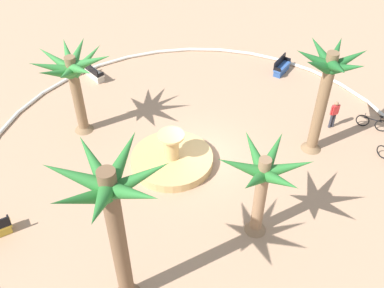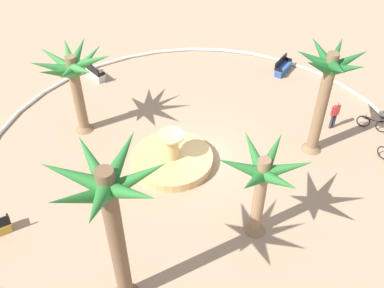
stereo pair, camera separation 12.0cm
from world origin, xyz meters
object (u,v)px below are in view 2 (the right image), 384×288
object	(u,v)px
fountain	(172,159)
bench_north	(95,73)
palm_tree_near_fountain	(262,179)
bicycle_red_frame	(373,124)
palm_tree_mid_plaza	(327,82)
palm_tree_by_curb	(111,211)
person_cyclist_helmet	(335,114)
palm_tree_far_side	(73,73)
bench_west	(283,68)

from	to	relation	value
fountain	bench_north	xyz separation A→B (m)	(9.20, 1.29, 0.06)
palm_tree_near_fountain	bicycle_red_frame	size ratio (longest dim) A/B	3.09
fountain	bench_north	bearing A→B (deg)	7.95
palm_tree_mid_plaza	palm_tree_near_fountain	bearing A→B (deg)	121.00
palm_tree_by_curb	person_cyclist_helmet	bearing A→B (deg)	-70.43
palm_tree_by_curb	palm_tree_far_side	bearing A→B (deg)	-6.26
bench_north	person_cyclist_helmet	xyz separation A→B (m)	(-10.31, -10.25, 0.59)
fountain	palm_tree_far_side	xyz separation A→B (m)	(4.51, 3.24, 3.22)
palm_tree_near_fountain	person_cyclist_helmet	world-z (taller)	palm_tree_near_fountain
palm_tree_far_side	bench_north	distance (m)	5.98
palm_tree_far_side	palm_tree_mid_plaza	bearing A→B (deg)	-123.07
palm_tree_near_fountain	bench_west	distance (m)	13.20
bench_west	bicycle_red_frame	distance (m)	6.98
fountain	palm_tree_by_curb	distance (m)	8.60
fountain	palm_tree_near_fountain	world-z (taller)	palm_tree_near_fountain
bench_west	bicycle_red_frame	bearing A→B (deg)	-170.58
fountain	palm_tree_mid_plaza	xyz separation A→B (m)	(-2.09, -6.90, 3.79)
palm_tree_far_side	bench_west	distance (m)	13.32
palm_tree_by_curb	bench_west	bearing A→B (deg)	-53.05
person_cyclist_helmet	bicycle_red_frame	bearing A→B (deg)	-118.96
bench_west	person_cyclist_helmet	distance (m)	5.92
fountain	person_cyclist_helmet	xyz separation A→B (m)	(-1.12, -8.97, 0.65)
palm_tree_far_side	bench_west	xyz separation A→B (m)	(0.22, -12.94, -3.16)
palm_tree_near_fountain	palm_tree_far_side	bearing A→B (deg)	26.11
bicycle_red_frame	person_cyclist_helmet	xyz separation A→B (m)	(1.04, 1.88, 0.56)
fountain	palm_tree_by_curb	bearing A→B (deg)	143.25
bicycle_red_frame	fountain	bearing A→B (deg)	78.76
palm_tree_near_fountain	bench_west	world-z (taller)	palm_tree_near_fountain
bench_west	bench_north	distance (m)	11.86
bicycle_red_frame	person_cyclist_helmet	distance (m)	2.22
palm_tree_far_side	bench_west	bearing A→B (deg)	-89.02
bench_north	bench_west	bearing A→B (deg)	-112.12
bench_west	bench_north	size ratio (longest dim) A/B	0.97
bench_west	person_cyclist_helmet	size ratio (longest dim) A/B	0.97
palm_tree_by_curb	bicycle_red_frame	size ratio (longest dim) A/B	4.81
palm_tree_far_side	bench_north	size ratio (longest dim) A/B	2.82
palm_tree_near_fountain	bench_north	size ratio (longest dim) A/B	2.60
palm_tree_by_curb	palm_tree_near_fountain	bearing A→B (deg)	-84.55
palm_tree_mid_plaza	bicycle_red_frame	world-z (taller)	palm_tree_mid_plaza
fountain	palm_tree_near_fountain	bearing A→B (deg)	-163.52
palm_tree_near_fountain	palm_tree_by_curb	bearing A→B (deg)	95.45
palm_tree_near_fountain	palm_tree_mid_plaza	size ratio (longest dim) A/B	0.75
fountain	person_cyclist_helmet	distance (m)	9.06
palm_tree_by_curb	person_cyclist_helmet	xyz separation A→B (m)	(4.74, -13.34, -3.88)
fountain	bicycle_red_frame	xyz separation A→B (m)	(-2.16, -10.85, 0.10)
palm_tree_by_curb	fountain	bearing A→B (deg)	-36.75
palm_tree_by_curb	person_cyclist_helmet	world-z (taller)	palm_tree_by_curb
palm_tree_near_fountain	person_cyclist_helmet	size ratio (longest dim) A/B	2.60
fountain	person_cyclist_helmet	bearing A→B (deg)	-97.09
palm_tree_by_curb	person_cyclist_helmet	size ratio (longest dim) A/B	4.05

